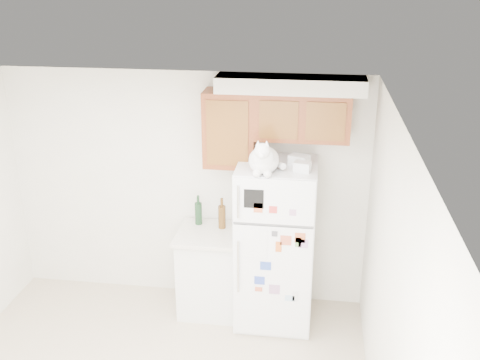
% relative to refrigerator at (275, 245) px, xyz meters
% --- Properties ---
extents(room_shell, '(3.84, 4.04, 2.52)m').
position_rel_refrigerator_xyz_m(room_shell, '(-0.86, -1.36, 0.82)').
color(room_shell, white).
rests_on(room_shell, ground_plane).
extents(refrigerator, '(0.76, 0.78, 1.70)m').
position_rel_refrigerator_xyz_m(refrigerator, '(0.00, 0.00, 0.00)').
color(refrigerator, white).
rests_on(refrigerator, ground_plane).
extents(base_counter, '(0.64, 0.64, 0.92)m').
position_rel_refrigerator_xyz_m(base_counter, '(-0.69, 0.07, -0.39)').
color(base_counter, white).
rests_on(base_counter, ground_plane).
extents(cat, '(0.34, 0.50, 0.35)m').
position_rel_refrigerator_xyz_m(cat, '(-0.11, -0.23, 0.98)').
color(cat, white).
rests_on(cat, refrigerator).
extents(storage_box_back, '(0.22, 0.19, 0.10)m').
position_rel_refrigerator_xyz_m(storage_box_back, '(0.20, 0.02, 0.90)').
color(storage_box_back, white).
rests_on(storage_box_back, refrigerator).
extents(storage_box_front, '(0.17, 0.14, 0.09)m').
position_rel_refrigerator_xyz_m(storage_box_front, '(0.24, -0.14, 0.89)').
color(storage_box_front, white).
rests_on(storage_box_front, refrigerator).
extents(bottle_green, '(0.08, 0.08, 0.32)m').
position_rel_refrigerator_xyz_m(bottle_green, '(-0.83, 0.23, 0.23)').
color(bottle_green, '#19381E').
rests_on(bottle_green, base_counter).
extents(bottle_amber, '(0.08, 0.08, 0.33)m').
position_rel_refrigerator_xyz_m(bottle_amber, '(-0.57, 0.17, 0.23)').
color(bottle_amber, '#593814').
rests_on(bottle_amber, base_counter).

